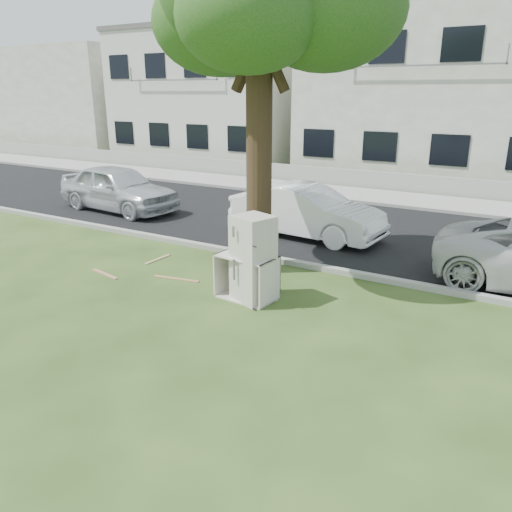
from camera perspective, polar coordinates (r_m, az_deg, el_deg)
The scene contains 16 objects.
ground at distance 9.47m, azimuth -3.05°, elevation -5.15°, with size 120.00×120.00×0.00m, color #2C3F16.
road at distance 14.58m, azimuth 10.00°, elevation 3.07°, with size 120.00×7.00×0.01m, color black.
kerb_near at distance 11.45m, azimuth 3.68°, elevation -0.94°, with size 120.00×0.18×0.12m, color gray.
kerb_far at distance 17.87m, azimuth 14.07°, elevation 5.58°, with size 120.00×0.18×0.12m, color gray.
sidewalk at distance 19.23m, azimuth 15.33°, elevation 6.37°, with size 120.00×2.80×0.01m, color gray.
low_wall at distance 20.70m, azimuth 16.62°, elevation 8.04°, with size 120.00×0.15×0.70m, color gray.
townhouse_left at distance 29.91m, azimuth -4.06°, elevation 17.79°, with size 10.20×8.16×7.04m.
townhouse_center at distance 25.20m, azimuth 20.26°, elevation 17.14°, with size 11.22×8.16×7.44m.
filler_left at distance 39.84m, azimuth -21.24°, elevation 16.31°, with size 16.00×9.00×6.40m, color silver.
fridge at distance 9.22m, azimuth -0.33°, elevation -0.35°, with size 0.67×0.63×1.64m, color beige.
cabinet at distance 9.45m, azimuth -1.06°, elevation -2.39°, with size 1.09×0.68×0.85m, color beige.
plank_a at distance 10.65m, azimuth -9.10°, elevation -2.58°, with size 1.06×0.09×0.02m, color #A17A4E.
plank_b at distance 11.28m, azimuth -16.89°, elevation -1.98°, with size 0.89×0.09×0.02m, color #AA7859.
plank_c at distance 11.96m, azimuth -11.15°, elevation -0.36°, with size 0.81×0.09×0.02m, color #A18B59.
car_center at distance 13.54m, azimuth 5.76°, elevation 5.10°, with size 1.47×4.22×1.39m, color white.
car_left at distance 17.13m, azimuth -15.48°, elevation 7.50°, with size 1.77×4.39×1.50m, color silver.
Camera 1 is at (4.82, -7.24, 3.77)m, focal length 35.00 mm.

